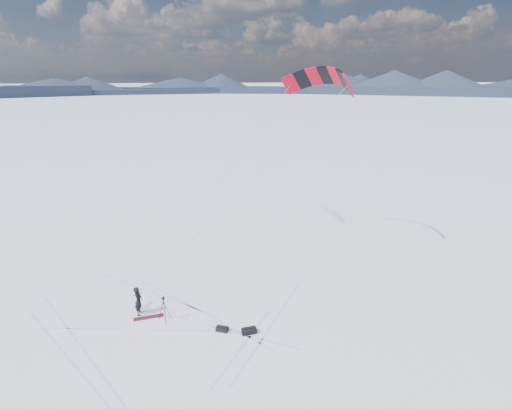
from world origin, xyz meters
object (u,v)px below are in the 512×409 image
object	(u,v)px
tripod	(164,306)
gear_bag_b	(222,329)
snowboard	(148,317)
gear_bag_a	(249,331)
snowkiter	(140,314)

from	to	relation	value
tripod	gear_bag_b	size ratio (longest dim) A/B	2.12
snowboard	gear_bag_b	world-z (taller)	gear_bag_b
snowboard	tripod	distance (m)	1.43
tripod	gear_bag_b	xyz separation A→B (m)	(2.90, -1.70, -0.85)
tripod	gear_bag_b	world-z (taller)	tripod
gear_bag_a	gear_bag_b	bearing A→B (deg)	157.52
snowkiter	gear_bag_a	xyz separation A→B (m)	(5.62, -3.32, 0.15)
snowkiter	gear_bag_b	xyz separation A→B (m)	(4.27, -2.75, 0.13)
snowkiter	snowboard	world-z (taller)	snowkiter
snowboard	tripod	xyz separation A→B (m)	(0.90, -0.56, 0.96)
tripod	gear_bag_a	size ratio (longest dim) A/B	1.96
snowkiter	tripod	bearing A→B (deg)	-118.39
snowboard	tripod	world-z (taller)	tripod
snowkiter	gear_bag_a	bearing A→B (deg)	-111.46
snowboard	gear_bag_b	bearing A→B (deg)	-31.59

